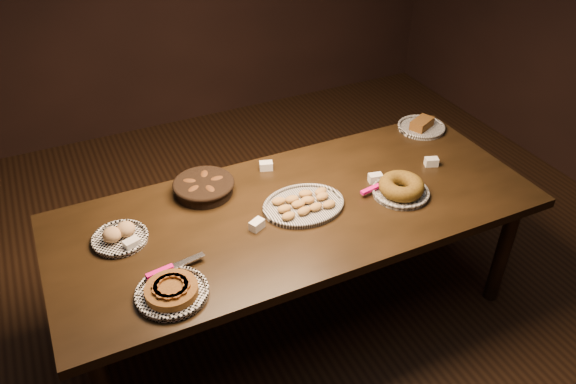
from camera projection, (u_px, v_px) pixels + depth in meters
name	position (u px, v px, depth m)	size (l,w,h in m)	color
ground	(297.00, 312.00, 3.20)	(5.00, 5.00, 0.00)	black
buffet_table	(298.00, 219.00, 2.81)	(2.40, 1.00, 0.75)	black
apple_tart_plate	(172.00, 291.00, 2.27)	(0.34, 0.32, 0.06)	white
madeleine_platter	(304.00, 204.00, 2.75)	(0.41, 0.33, 0.05)	black
bundt_cake_plate	(401.00, 188.00, 2.83)	(0.34, 0.29, 0.09)	black
croissant_basket	(204.00, 186.00, 2.84)	(0.37, 0.37, 0.08)	black
bread_roll_plate	(120.00, 236.00, 2.55)	(0.26, 0.26, 0.08)	white
loaf_plate	(421.00, 126.00, 3.39)	(0.29, 0.29, 0.07)	black
tent_cards	(299.00, 192.00, 2.83)	(1.71, 0.51, 0.04)	white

